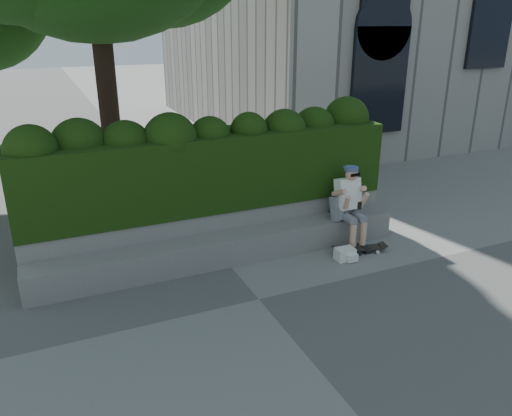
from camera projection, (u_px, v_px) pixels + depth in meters
name	position (u px, v px, depth m)	size (l,w,h in m)	color
ground	(259.00, 299.00, 6.92)	(80.00, 80.00, 0.00)	slate
bench_ledge	(227.00, 249.00, 7.91)	(6.00, 0.45, 0.45)	gray
planter_wall	(216.00, 230.00, 8.26)	(6.00, 0.50, 0.75)	gray
hedge	(210.00, 170.00, 8.11)	(6.00, 1.00, 1.20)	black
person	(349.00, 203.00, 8.38)	(0.40, 0.76, 1.38)	slate
skateboard	(360.00, 249.00, 8.29)	(0.84, 0.38, 0.09)	black
backpack_plaid	(339.00, 208.00, 8.43)	(0.28, 0.15, 0.41)	#A5A6AA
backpack_ground	(345.00, 254.00, 8.04)	(0.30, 0.21, 0.20)	white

